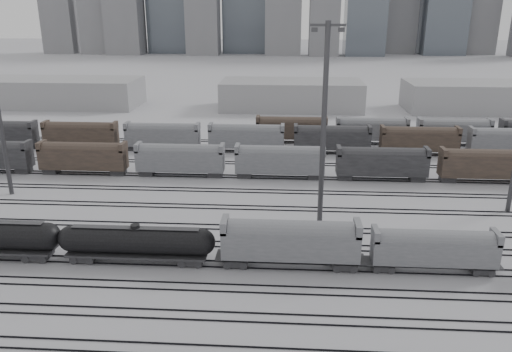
# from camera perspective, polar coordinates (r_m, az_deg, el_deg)

# --- Properties ---
(ground) EXTENTS (900.00, 900.00, 0.00)m
(ground) POSITION_cam_1_polar(r_m,az_deg,el_deg) (56.51, -6.26, -10.45)
(ground) COLOR silver
(ground) RESTS_ON ground
(tracks) EXTENTS (220.00, 71.50, 0.16)m
(tracks) POSITION_cam_1_polar(r_m,az_deg,el_deg) (72.09, -3.92, -3.69)
(tracks) COLOR black
(tracks) RESTS_ON ground
(tank_car_b) EXTENTS (17.84, 2.97, 4.41)m
(tank_car_b) POSITION_cam_1_polar(r_m,az_deg,el_deg) (57.90, -13.51, -7.30)
(tank_car_b) COLOR black
(tank_car_b) RESTS_ON ground
(hopper_car_a) EXTENTS (15.13, 3.01, 5.41)m
(hopper_car_a) POSITION_cam_1_polar(r_m,az_deg,el_deg) (55.09, 3.95, -7.26)
(hopper_car_a) COLOR black
(hopper_car_a) RESTS_ON ground
(hopper_car_b) EXTENTS (13.30, 2.64, 4.75)m
(hopper_car_b) POSITION_cam_1_polar(r_m,az_deg,el_deg) (57.53, 19.70, -7.66)
(hopper_car_b) COLOR black
(hopper_car_b) RESTS_ON ground
(light_mast_c) EXTENTS (4.17, 0.67, 26.06)m
(light_mast_c) POSITION_cam_1_polar(r_m,az_deg,el_deg) (62.53, 7.75, 5.93)
(light_mast_c) COLOR #3C3B3E
(light_mast_c) RESTS_ON ground
(bg_string_near) EXTENTS (151.00, 3.00, 5.60)m
(bg_string_near) POSITION_cam_1_polar(r_m,az_deg,el_deg) (84.27, 2.74, 1.61)
(bg_string_near) COLOR slate
(bg_string_near) RESTS_ON ground
(bg_string_mid) EXTENTS (151.00, 3.00, 5.60)m
(bg_string_mid) POSITION_cam_1_polar(r_m,az_deg,el_deg) (100.06, 8.67, 4.13)
(bg_string_mid) COLOR black
(bg_string_mid) RESTS_ON ground
(bg_string_far) EXTENTS (66.00, 3.00, 5.60)m
(bg_string_far) POSITION_cam_1_polar(r_m,az_deg,el_deg) (110.61, 17.44, 4.87)
(bg_string_far) COLOR #4F3E32
(bg_string_far) RESTS_ON ground
(warehouse_left) EXTENTS (50.00, 18.00, 8.00)m
(warehouse_left) POSITION_cam_1_polar(r_m,az_deg,el_deg) (161.15, -22.02, 8.87)
(warehouse_left) COLOR gray
(warehouse_left) RESTS_ON ground
(warehouse_mid) EXTENTS (40.00, 18.00, 8.00)m
(warehouse_mid) POSITION_cam_1_polar(r_m,az_deg,el_deg) (145.51, 4.05, 9.25)
(warehouse_mid) COLOR gray
(warehouse_mid) RESTS_ON ground
(warehouse_right) EXTENTS (35.00, 18.00, 8.00)m
(warehouse_right) POSITION_cam_1_polar(r_m,az_deg,el_deg) (154.10, 23.19, 8.34)
(warehouse_right) COLOR gray
(warehouse_right) RESTS_ON ground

